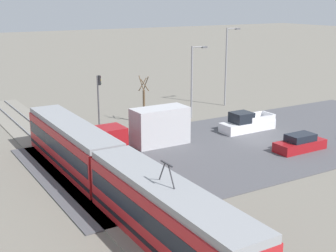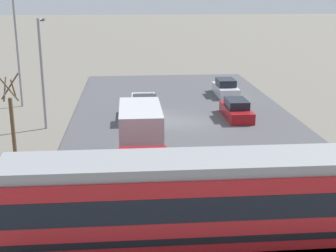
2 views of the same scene
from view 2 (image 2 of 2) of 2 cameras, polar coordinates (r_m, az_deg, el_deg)
The scene contains 10 objects.
ground_plane at distance 35.11m, azimuth 2.19°, elevation 0.36°, with size 320.00×320.00×0.00m, color slate.
road_surface at distance 35.10m, azimuth 2.19°, elevation 0.42°, with size 17.33×40.22×0.08m.
rail_bed at distance 19.71m, azimuth 8.27°, elevation -13.00°, with size 59.51×4.40×0.22m.
box_truck at distance 25.35m, azimuth -3.28°, elevation -2.21°, with size 2.34×8.46×3.30m.
pickup_truck at distance 35.77m, azimuth -2.87°, elevation 1.98°, with size 1.94×5.65×1.92m.
sedan_car_0 at distance 36.59m, azimuth 8.33°, elevation 1.94°, with size 1.78×4.70×1.43m.
sedan_car_1 at distance 44.46m, azimuth 7.03°, elevation 4.59°, with size 1.85×4.48×1.52m.
street_tree at distance 29.52m, azimuth -18.49°, elevation 0.94°, with size 1.17×0.97×4.93m.
street_lamp_near_crossing at distance 41.42m, azimuth -17.87°, elevation 9.51°, with size 0.36×1.95×9.31m.
street_lamp_mid_block at distance 34.10m, azimuth -15.09°, elevation 7.08°, with size 0.36×1.95×7.77m.
Camera 2 is at (4.19, 33.50, 9.63)m, focal length 50.00 mm.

